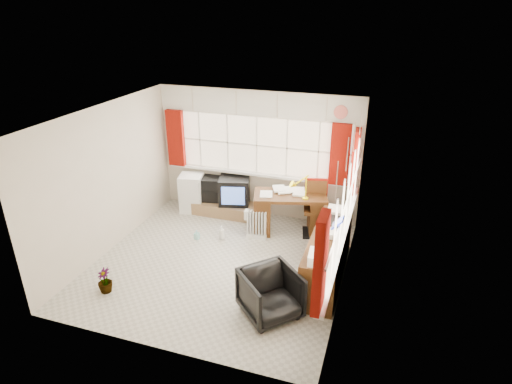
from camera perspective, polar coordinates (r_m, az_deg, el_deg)
ground at (r=7.22m, az=-4.82°, el=-9.48°), size 4.00×4.00×0.00m
room_walls at (r=6.52m, az=-5.27°, el=1.59°), size 4.00×4.00×4.00m
window_back at (r=8.41m, az=0.04°, el=2.90°), size 3.70×0.12×3.60m
window_right at (r=6.31m, az=11.46°, el=-5.19°), size 0.12×3.70×3.60m
curtains at (r=7.08m, az=4.61°, el=3.08°), size 3.83×3.83×1.15m
overhead_cabinets at (r=6.88m, az=5.39°, el=9.38°), size 3.98×3.98×0.48m
desk at (r=7.98m, az=4.53°, el=-2.51°), size 1.45×0.99×0.80m
desk_lamp at (r=7.55m, az=6.71°, el=1.33°), size 0.20×0.19×0.47m
task_chair at (r=7.96m, az=7.94°, el=-1.72°), size 0.52×0.54×1.03m
office_chair at (r=5.98m, az=1.93°, el=-13.44°), size 1.04×1.04×0.68m
radiator at (r=7.82m, az=0.10°, el=-4.70°), size 0.36×0.15×0.54m
credenza at (r=6.78m, az=9.49°, el=-8.27°), size 0.50×2.00×0.85m
file_tray at (r=6.80m, az=10.73°, el=-4.20°), size 0.31×0.38×0.12m
tv_bench at (r=8.72m, az=-3.86°, el=-2.24°), size 1.40×0.50×0.25m
crt_tv at (r=8.58m, az=-2.88°, el=0.23°), size 0.71×0.68×0.54m
hifi_stack at (r=8.77m, az=-5.22°, el=0.41°), size 0.73×0.53×0.47m
mini_fridge at (r=8.88m, az=-8.54°, el=-0.11°), size 0.55×0.55×0.78m
spray_bottle_a at (r=7.84m, az=-4.60°, el=-5.40°), size 0.11×0.11×0.27m
spray_bottle_b at (r=7.91m, az=-7.90°, el=-5.65°), size 0.09×0.09×0.18m
flower_vase at (r=6.85m, az=-19.51°, el=-11.07°), size 0.29×0.29×0.39m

